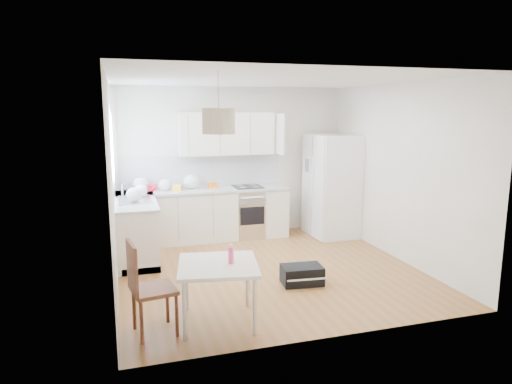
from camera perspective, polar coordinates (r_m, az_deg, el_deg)
floor at (r=6.75m, az=1.50°, el=-9.64°), size 4.20×4.20×0.00m
ceiling at (r=6.36m, az=1.62°, el=13.88°), size 4.20×4.20×0.00m
wall_back at (r=8.42m, az=-2.93°, el=3.79°), size 4.20×0.00×4.20m
wall_left at (r=6.10m, az=-17.52°, el=0.84°), size 0.00×4.20×4.20m
wall_right at (r=7.35m, az=17.32°, el=2.38°), size 0.00×4.20×4.20m
window_glassblock at (r=7.20m, az=-17.51°, el=5.42°), size 0.02×1.00×1.00m
cabinets_back at (r=8.17m, az=-6.46°, el=-2.95°), size 3.00×0.60×0.88m
cabinets_left at (r=7.47m, az=-14.75°, el=-4.49°), size 0.60×1.80×0.88m
counter_back at (r=8.07m, az=-6.53°, el=0.23°), size 3.02×0.64×0.04m
counter_left at (r=7.36m, az=-14.91°, el=-1.03°), size 0.64×1.82×0.04m
backsplash_back at (r=8.31m, az=-6.94°, el=2.67°), size 3.00×0.01×0.58m
backsplash_left at (r=7.31m, az=-17.32°, el=1.23°), size 0.01×1.80×0.58m
upper_cabinets at (r=8.19m, az=-3.72°, el=7.29°), size 1.70×0.32×0.75m
range_oven at (r=8.34m, az=-1.04°, el=-2.61°), size 0.50×0.61×0.88m
sink at (r=7.31m, az=-14.90°, el=-0.99°), size 0.50×0.80×0.16m
refrigerator at (r=8.47m, az=9.53°, el=0.81°), size 0.89×0.94×1.85m
dining_table at (r=5.00m, az=-4.76°, el=-9.67°), size 0.97×0.97×0.67m
dining_chair at (r=4.90m, az=-12.62°, el=-11.56°), size 0.48×0.48×1.00m
drink_bottle at (r=4.96m, az=-3.16°, el=-7.70°), size 0.08×0.08×0.21m
gym_bag at (r=6.22m, az=5.76°, el=-10.26°), size 0.57×0.40×0.25m
pendant_lamp at (r=4.91m, az=-4.69°, el=8.83°), size 0.36×0.36×0.27m
grocery_bag_a at (r=8.03m, az=-14.26°, el=0.93°), size 0.27×0.23×0.24m
grocery_bag_b at (r=7.99m, az=-11.30°, el=0.87°), size 0.23×0.19×0.20m
grocery_bag_c at (r=8.10m, az=-8.07°, el=1.27°), size 0.28×0.24×0.25m
grocery_bag_d at (r=7.57m, az=-14.19°, el=0.20°), size 0.21×0.18×0.19m
grocery_bag_e at (r=7.16m, az=-15.00°, el=-0.31°), size 0.24×0.20×0.22m
snack_orange at (r=8.14m, az=-5.39°, el=0.85°), size 0.16×0.12×0.10m
snack_yellow at (r=7.97m, az=-9.81°, el=0.54°), size 0.18×0.15×0.10m
snack_red at (r=8.04m, az=-12.94°, el=0.55°), size 0.19×0.17×0.11m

